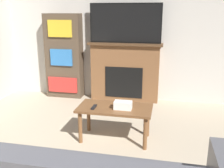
{
  "coord_description": "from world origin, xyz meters",
  "views": [
    {
      "loc": [
        0.66,
        -0.67,
        1.64
      ],
      "look_at": [
        -0.05,
        2.58,
        0.7
      ],
      "focal_mm": 42.0,
      "sensor_mm": 36.0,
      "label": 1
    }
  ],
  "objects_px": {
    "fireplace": "(125,72)",
    "bookshelf": "(64,56)",
    "tv": "(125,23)",
    "coffee_table": "(115,112)"
  },
  "relations": [
    {
      "from": "fireplace",
      "to": "bookshelf",
      "type": "relative_size",
      "value": 0.85
    },
    {
      "from": "tv",
      "to": "coffee_table",
      "type": "bearing_deg",
      "value": -84.94
    },
    {
      "from": "tv",
      "to": "coffee_table",
      "type": "height_order",
      "value": "tv"
    },
    {
      "from": "fireplace",
      "to": "tv",
      "type": "bearing_deg",
      "value": -90.0
    },
    {
      "from": "bookshelf",
      "to": "fireplace",
      "type": "bearing_deg",
      "value": 1.15
    },
    {
      "from": "coffee_table",
      "to": "bookshelf",
      "type": "xyz_separation_m",
      "value": [
        -1.31,
        1.58,
        0.41
      ]
    },
    {
      "from": "tv",
      "to": "coffee_table",
      "type": "relative_size",
      "value": 1.35
    },
    {
      "from": "fireplace",
      "to": "coffee_table",
      "type": "relative_size",
      "value": 1.43
    },
    {
      "from": "tv",
      "to": "bookshelf",
      "type": "height_order",
      "value": "tv"
    },
    {
      "from": "fireplace",
      "to": "coffee_table",
      "type": "bearing_deg",
      "value": -85.0
    }
  ]
}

